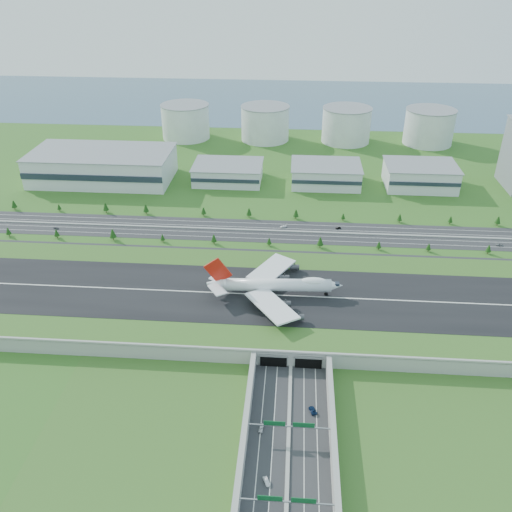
# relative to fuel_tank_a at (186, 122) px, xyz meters

# --- Properties ---
(ground) EXTENTS (1200.00, 1200.00, 0.00)m
(ground) POSITION_rel_fuel_tank_a_xyz_m (120.00, -310.00, -17.50)
(ground) COLOR #28561A
(ground) RESTS_ON ground
(airfield_deck) EXTENTS (520.00, 100.00, 9.20)m
(airfield_deck) POSITION_rel_fuel_tank_a_xyz_m (120.00, -310.09, -13.38)
(airfield_deck) COLOR gray
(airfield_deck) RESTS_ON ground
(underpass_road) EXTENTS (38.80, 120.40, 8.00)m
(underpass_road) POSITION_rel_fuel_tank_a_xyz_m (120.00, -409.42, -14.07)
(underpass_road) COLOR #28282B
(underpass_road) RESTS_ON ground
(sign_gantry_near) EXTENTS (38.70, 0.70, 9.80)m
(sign_gantry_near) POSITION_rel_fuel_tank_a_xyz_m (120.00, -405.04, -10.55)
(sign_gantry_near) COLOR gray
(sign_gantry_near) RESTS_ON ground
(sign_gantry_far) EXTENTS (38.70, 0.70, 9.80)m
(sign_gantry_far) POSITION_rel_fuel_tank_a_xyz_m (120.00, -440.04, -10.55)
(sign_gantry_far) COLOR gray
(sign_gantry_far) RESTS_ON ground
(north_expressway) EXTENTS (560.00, 36.00, 0.12)m
(north_expressway) POSITION_rel_fuel_tank_a_xyz_m (120.00, -215.00, -17.44)
(north_expressway) COLOR #28282B
(north_expressway) RESTS_ON ground
(tree_row) EXTENTS (498.68, 48.69, 8.40)m
(tree_row) POSITION_rel_fuel_tank_a_xyz_m (124.90, -213.03, -13.01)
(tree_row) COLOR #3D2819
(tree_row) RESTS_ON ground
(hangar_west) EXTENTS (120.00, 60.00, 25.00)m
(hangar_west) POSITION_rel_fuel_tank_a_xyz_m (-50.00, -125.00, -5.00)
(hangar_west) COLOR silver
(hangar_west) RESTS_ON ground
(hangar_mid_a) EXTENTS (58.00, 42.00, 15.00)m
(hangar_mid_a) POSITION_rel_fuel_tank_a_xyz_m (60.00, -120.00, -10.00)
(hangar_mid_a) COLOR silver
(hangar_mid_a) RESTS_ON ground
(hangar_mid_b) EXTENTS (58.00, 42.00, 17.00)m
(hangar_mid_b) POSITION_rel_fuel_tank_a_xyz_m (145.00, -120.00, -9.00)
(hangar_mid_b) COLOR silver
(hangar_mid_b) RESTS_ON ground
(hangar_mid_c) EXTENTS (58.00, 42.00, 19.00)m
(hangar_mid_c) POSITION_rel_fuel_tank_a_xyz_m (225.00, -120.00, -8.00)
(hangar_mid_c) COLOR silver
(hangar_mid_c) RESTS_ON ground
(fuel_tank_a) EXTENTS (50.00, 50.00, 35.00)m
(fuel_tank_a) POSITION_rel_fuel_tank_a_xyz_m (0.00, 0.00, 0.00)
(fuel_tank_a) COLOR silver
(fuel_tank_a) RESTS_ON ground
(fuel_tank_b) EXTENTS (50.00, 50.00, 35.00)m
(fuel_tank_b) POSITION_rel_fuel_tank_a_xyz_m (85.00, 0.00, 0.00)
(fuel_tank_b) COLOR silver
(fuel_tank_b) RESTS_ON ground
(fuel_tank_c) EXTENTS (50.00, 50.00, 35.00)m
(fuel_tank_c) POSITION_rel_fuel_tank_a_xyz_m (170.00, 0.00, 0.00)
(fuel_tank_c) COLOR silver
(fuel_tank_c) RESTS_ON ground
(fuel_tank_d) EXTENTS (50.00, 50.00, 35.00)m
(fuel_tank_d) POSITION_rel_fuel_tank_a_xyz_m (255.00, 0.00, 0.00)
(fuel_tank_d) COLOR silver
(fuel_tank_d) RESTS_ON ground
(bay_water) EXTENTS (1200.00, 260.00, 0.06)m
(bay_water) POSITION_rel_fuel_tank_a_xyz_m (120.00, 170.00, -17.47)
(bay_water) COLOR #3B5871
(bay_water) RESTS_ON ground
(boeing_747) EXTENTS (77.66, 73.26, 23.99)m
(boeing_747) POSITION_rel_fuel_tank_a_xyz_m (109.45, -309.38, -2.73)
(boeing_747) COLOR white
(boeing_747) RESTS_ON airfield_deck
(car_0) EXTENTS (2.67, 5.20, 1.70)m
(car_0) POSITION_rel_fuel_tank_a_xyz_m (108.29, -401.06, -16.53)
(car_0) COLOR silver
(car_0) RESTS_ON ground
(car_1) EXTENTS (3.30, 4.77, 1.49)m
(car_1) POSITION_rel_fuel_tank_a_xyz_m (112.08, -427.23, -16.63)
(car_1) COLOR silver
(car_1) RESTS_ON ground
(car_2) EXTENTS (4.27, 5.96, 1.51)m
(car_2) POSITION_rel_fuel_tank_a_xyz_m (130.33, -389.07, -16.63)
(car_2) COLOR #0D1F41
(car_2) RESTS_ON ground
(car_4) EXTENTS (4.15, 2.28, 1.34)m
(car_4) POSITION_rel_fuel_tank_a_xyz_m (-54.14, -223.31, -16.71)
(car_4) COLOR #5A5A5F
(car_4) RESTS_ON ground
(car_5) EXTENTS (4.34, 2.94, 1.35)m
(car_5) POSITION_rel_fuel_tank_a_xyz_m (151.36, -207.47, -16.70)
(car_5) COLOR black
(car_5) RESTS_ON ground
(car_6) EXTENTS (5.02, 2.67, 1.34)m
(car_6) POSITION_rel_fuel_tank_a_xyz_m (260.95, -224.75, -16.71)
(car_6) COLOR #A3A2A7
(car_6) RESTS_ON ground
(car_7) EXTENTS (5.13, 3.51, 1.38)m
(car_7) POSITION_rel_fuel_tank_a_xyz_m (111.30, -208.46, -16.69)
(car_7) COLOR white
(car_7) RESTS_ON ground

